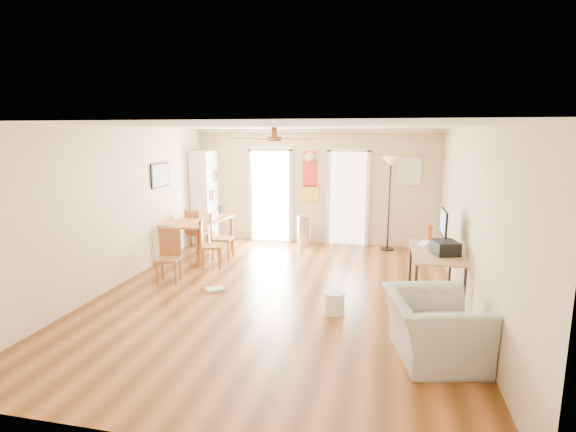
% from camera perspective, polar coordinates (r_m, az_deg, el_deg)
% --- Properties ---
extents(floor, '(7.00, 7.00, 0.00)m').
position_cam_1_polar(floor, '(7.12, -1.05, -10.01)').
color(floor, brown).
rests_on(floor, ground).
extents(ceiling, '(5.50, 7.00, 0.00)m').
position_cam_1_polar(ceiling, '(6.67, -1.13, 11.40)').
color(ceiling, silver).
rests_on(ceiling, floor).
extents(wall_back, '(5.50, 0.04, 2.60)m').
position_cam_1_polar(wall_back, '(10.17, 3.51, 3.77)').
color(wall_back, beige).
rests_on(wall_back, floor).
extents(wall_front, '(5.50, 0.04, 2.60)m').
position_cam_1_polar(wall_front, '(3.57, -14.43, -9.50)').
color(wall_front, beige).
rests_on(wall_front, floor).
extents(wall_left, '(0.04, 7.00, 2.60)m').
position_cam_1_polar(wall_left, '(7.87, -20.95, 1.08)').
color(wall_left, beige).
rests_on(wall_left, floor).
extents(wall_right, '(0.04, 7.00, 2.60)m').
position_cam_1_polar(wall_right, '(6.70, 22.44, -0.59)').
color(wall_right, beige).
rests_on(wall_right, floor).
extents(crown_molding, '(5.50, 7.00, 0.08)m').
position_cam_1_polar(crown_molding, '(6.67, -1.13, 11.05)').
color(crown_molding, white).
rests_on(crown_molding, wall_back).
extents(kitchen_doorway, '(0.90, 0.10, 2.10)m').
position_cam_1_polar(kitchen_doorway, '(10.40, -2.25, 2.54)').
color(kitchen_doorway, white).
rests_on(kitchen_doorway, wall_back).
extents(bathroom_doorway, '(0.80, 0.10, 2.10)m').
position_cam_1_polar(bathroom_doorway, '(10.11, 7.68, 2.22)').
color(bathroom_doorway, white).
rests_on(bathroom_doorway, wall_back).
extents(wall_decal, '(0.46, 0.03, 1.10)m').
position_cam_1_polar(wall_decal, '(10.15, 2.80, 5.18)').
color(wall_decal, red).
rests_on(wall_decal, wall_back).
extents(ac_grille, '(0.50, 0.04, 0.60)m').
position_cam_1_polar(ac_grille, '(10.00, 15.25, 5.60)').
color(ac_grille, white).
rests_on(ac_grille, wall_back).
extents(framed_poster, '(0.04, 0.66, 0.48)m').
position_cam_1_polar(framed_poster, '(9.00, -16.12, 5.04)').
color(framed_poster, black).
rests_on(framed_poster, wall_left).
extents(ceiling_fan, '(1.24, 1.24, 0.20)m').
position_cam_1_polar(ceiling_fan, '(6.37, -1.76, 9.90)').
color(ceiling_fan, '#593819').
rests_on(ceiling_fan, ceiling).
extents(bookshelf, '(0.66, 1.03, 2.11)m').
position_cam_1_polar(bookshelf, '(10.58, -10.40, 2.55)').
color(bookshelf, white).
rests_on(bookshelf, floor).
extents(dining_table, '(1.10, 1.63, 0.77)m').
position_cam_1_polar(dining_table, '(9.33, -11.39, -2.77)').
color(dining_table, '#A76235').
rests_on(dining_table, floor).
extents(dining_chair_right_a, '(0.40, 0.40, 0.93)m').
position_cam_1_polar(dining_chair_right_a, '(9.04, -8.39, -2.56)').
color(dining_chair_right_a, '#A77535').
rests_on(dining_chair_right_a, floor).
extents(dining_chair_right_b, '(0.47, 0.47, 0.92)m').
position_cam_1_polar(dining_chair_right_b, '(8.49, -9.86, -3.51)').
color(dining_chair_right_b, '#A26334').
rests_on(dining_chair_right_b, floor).
extents(dining_chair_near, '(0.44, 0.44, 0.90)m').
position_cam_1_polar(dining_chair_near, '(7.81, -15.14, -5.03)').
color(dining_chair_near, '#996531').
rests_on(dining_chair_near, floor).
extents(dining_chair_far, '(0.44, 0.44, 0.90)m').
position_cam_1_polar(dining_chair_far, '(9.72, -11.55, -1.82)').
color(dining_chair_far, brown).
rests_on(dining_chair_far, floor).
extents(trash_can, '(0.37, 0.37, 0.69)m').
position_cam_1_polar(trash_can, '(10.03, 2.11, -1.87)').
color(trash_can, silver).
rests_on(trash_can, floor).
extents(torchiere_lamp, '(0.44, 0.44, 2.02)m').
position_cam_1_polar(torchiere_lamp, '(9.76, 12.85, 1.52)').
color(torchiere_lamp, black).
rests_on(torchiere_lamp, floor).
extents(computer_desk, '(0.71, 1.43, 0.76)m').
position_cam_1_polar(computer_desk, '(7.13, 18.29, -7.29)').
color(computer_desk, tan).
rests_on(computer_desk, floor).
extents(imac, '(0.28, 0.62, 0.58)m').
position_cam_1_polar(imac, '(7.28, 19.35, -1.51)').
color(imac, black).
rests_on(imac, computer_desk).
extents(keyboard, '(0.24, 0.42, 0.01)m').
position_cam_1_polar(keyboard, '(7.44, 17.03, -3.36)').
color(keyboard, white).
rests_on(keyboard, computer_desk).
extents(printer, '(0.42, 0.46, 0.20)m').
position_cam_1_polar(printer, '(6.88, 19.53, -3.85)').
color(printer, black).
rests_on(printer, computer_desk).
extents(orange_bottle, '(0.10, 0.10, 0.26)m').
position_cam_1_polar(orange_bottle, '(7.64, 17.70, -2.10)').
color(orange_bottle, '#E44A14').
rests_on(orange_bottle, computer_desk).
extents(wastebasket_a, '(0.35, 0.35, 0.31)m').
position_cam_1_polar(wastebasket_a, '(6.38, 6.03, -11.07)').
color(wastebasket_a, white).
rests_on(wastebasket_a, floor).
extents(floor_cloth, '(0.36, 0.35, 0.04)m').
position_cam_1_polar(floor_cloth, '(7.37, -9.37, -9.27)').
color(floor_cloth, '#A8A8A2').
rests_on(floor_cloth, floor).
extents(armchair, '(1.19, 1.30, 0.73)m').
position_cam_1_polar(armchair, '(5.37, 18.19, -13.48)').
color(armchair, '#A6A6A1').
rests_on(armchair, floor).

